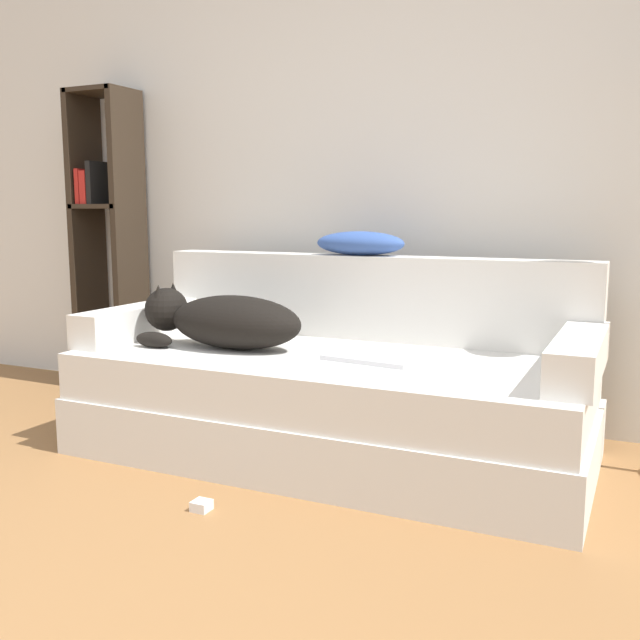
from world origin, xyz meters
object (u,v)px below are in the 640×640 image
object	(u,v)px
dog	(222,320)
laptop	(374,357)
throw_pillow	(360,243)
bookshelf	(107,227)
power_adapter	(202,506)
couch	(330,405)

from	to	relation	value
dog	laptop	xyz separation A→B (m)	(0.66, 0.04, -0.11)
throw_pillow	bookshelf	world-z (taller)	bookshelf
throw_pillow	power_adapter	xyz separation A→B (m)	(-0.12, -1.09, -0.82)
dog	power_adapter	xyz separation A→B (m)	(0.31, -0.62, -0.51)
power_adapter	bookshelf	bearing A→B (deg)	139.55
couch	laptop	world-z (taller)	laptop
couch	power_adapter	distance (m)	0.73
couch	bookshelf	size ratio (longest dim) A/B	1.25
power_adapter	couch	bearing A→B (deg)	77.07
laptop	couch	bearing A→B (deg)	178.80
laptop	throw_pillow	size ratio (longest dim) A/B	0.91
dog	power_adapter	bearing A→B (deg)	-63.81
laptop	bookshelf	distance (m)	1.92
laptop	bookshelf	xyz separation A→B (m)	(-1.77, 0.55, 0.47)
couch	dog	distance (m)	0.57
dog	laptop	size ratio (longest dim) A/B	1.98
laptop	throw_pillow	distance (m)	0.64
couch	laptop	distance (m)	0.30
dog	bookshelf	distance (m)	1.31
couch	laptop	xyz separation A→B (m)	(0.20, -0.03, 0.22)
bookshelf	laptop	bearing A→B (deg)	-17.33
throw_pillow	power_adapter	size ratio (longest dim) A/B	7.07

